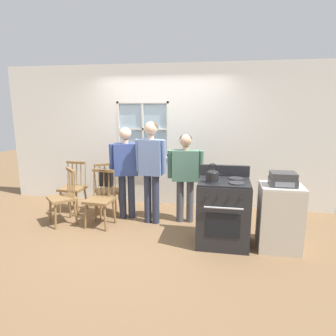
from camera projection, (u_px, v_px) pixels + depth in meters
ground_plane at (146, 231)px, 4.71m from camera, size 16.00×16.00×0.00m
wall_back at (164, 137)px, 5.78m from camera, size 6.40×0.16×2.70m
chair_by_window at (100, 200)px, 4.84m from camera, size 0.45×0.44×0.91m
chair_near_wall at (108, 191)px, 5.35m from camera, size 0.57×0.57×0.91m
chair_center_cluster at (73, 188)px, 5.53m from camera, size 0.44×0.42×0.91m
chair_near_stove at (63, 198)px, 4.94m from camera, size 0.58×0.58×0.91m
person_elderly_left at (126, 165)px, 5.08m from camera, size 0.56×0.31×1.57m
person_teen_center at (151, 163)px, 4.84m from camera, size 0.52×0.25×1.69m
person_adult_right at (185, 170)px, 4.91m from camera, size 0.59×0.25×1.48m
stove at (223, 212)px, 4.20m from camera, size 0.71×0.68×1.08m
kettle at (212, 175)px, 3.99m from camera, size 0.21×0.17×0.25m
potted_plant at (136, 151)px, 5.84m from camera, size 0.12×0.11×0.31m
handbag at (106, 178)px, 5.00m from camera, size 0.23×0.20×0.31m
side_counter at (280, 217)px, 4.06m from camera, size 0.55×0.50×0.90m
stereo at (283, 179)px, 3.93m from camera, size 0.34×0.29×0.18m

